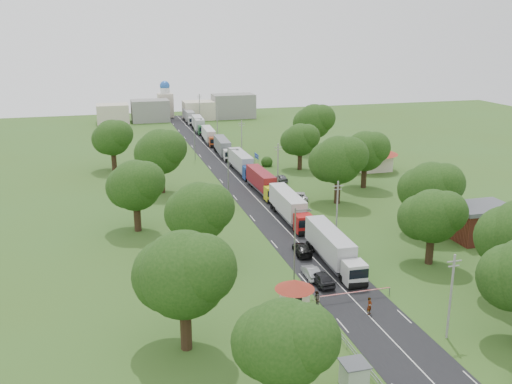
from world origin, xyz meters
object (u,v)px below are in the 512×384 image
object	(u,v)px
guard_booth	(295,290)
info_sign	(256,159)
truck_0	(333,248)
car_lane_front	(321,278)
boom_barrier	(343,294)
pedestrian_near	(370,306)
car_lane_mid	(311,272)

from	to	relation	value
guard_booth	info_sign	xyz separation A→B (m)	(12.40, 60.00, 0.84)
truck_0	car_lane_front	distance (m)	6.72
boom_barrier	pedestrian_near	bearing A→B (deg)	-66.20
info_sign	pedestrian_near	xyz separation A→B (m)	(-5.01, -63.50, -2.02)
guard_booth	truck_0	xyz separation A→B (m)	(8.85, 10.25, 0.12)
boom_barrier	car_lane_front	world-z (taller)	car_lane_front
pedestrian_near	boom_barrier	bearing A→B (deg)	79.47
car_lane_front	pedestrian_near	bearing A→B (deg)	101.97
info_sign	pedestrian_near	size ratio (longest dim) A/B	2.09
guard_booth	pedestrian_near	world-z (taller)	guard_booth
truck_0	car_lane_front	xyz separation A→B (m)	(-3.74, -5.39, -1.45)
truck_0	pedestrian_near	bearing A→B (deg)	-96.07
info_sign	car_lane_mid	distance (m)	53.61
guard_booth	car_lane_front	bearing A→B (deg)	43.60
guard_booth	info_sign	distance (m)	61.27
truck_0	car_lane_mid	xyz separation A→B (m)	(-4.15, -3.25, -1.57)
guard_booth	car_lane_front	world-z (taller)	guard_booth
truck_0	car_lane_front	size ratio (longest dim) A/B	3.18
guard_booth	pedestrian_near	bearing A→B (deg)	-25.35
car_lane_front	car_lane_mid	xyz separation A→B (m)	(-0.41, 2.14, -0.12)
guard_booth	car_lane_mid	size ratio (longest dim) A/B	1.01
boom_barrier	guard_booth	size ratio (longest dim) A/B	2.10
info_sign	pedestrian_near	bearing A→B (deg)	-94.51
info_sign	truck_0	xyz separation A→B (m)	(-3.55, -49.75, -0.72)
truck_0	pedestrian_near	xyz separation A→B (m)	(-1.46, -13.75, -1.31)
car_lane_front	pedestrian_near	distance (m)	8.67
truck_0	info_sign	bearing A→B (deg)	85.92
boom_barrier	truck_0	distance (m)	10.77
car_lane_mid	info_sign	bearing A→B (deg)	-95.31
car_lane_mid	truck_0	bearing A→B (deg)	-139.00
boom_barrier	guard_booth	world-z (taller)	guard_booth
car_lane_front	pedestrian_near	xyz separation A→B (m)	(2.28, -8.36, 0.15)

